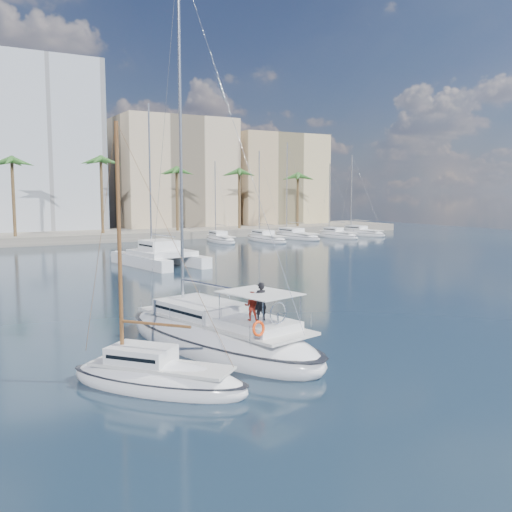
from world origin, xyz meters
TOP-DOWN VIEW (x-y plane):
  - ground at (0.00, 0.00)m, footprint 160.00×160.00m
  - quay at (0.00, 61.00)m, footprint 120.00×14.00m
  - building_beige at (22.00, 70.00)m, footprint 20.00×14.00m
  - building_tan_right at (42.00, 68.00)m, footprint 18.00×12.00m
  - palm_centre at (0.00, 57.00)m, footprint 3.60×3.60m
  - palm_right at (34.00, 57.00)m, footprint 3.60×3.60m
  - main_sloop at (-4.92, -3.05)m, footprint 6.95×13.48m
  - small_sloop at (-9.26, -6.77)m, footprint 6.40×7.00m
  - catamaran at (3.39, 26.93)m, footprint 6.88×11.46m
  - seagull at (0.45, 5.39)m, footprint 1.20×0.51m
  - moored_yacht_a at (20.00, 47.00)m, footprint 3.37×9.52m
  - moored_yacht_b at (26.50, 45.00)m, footprint 3.32×10.83m
  - moored_yacht_c at (33.00, 47.00)m, footprint 3.98×12.33m
  - moored_yacht_d at (39.50, 45.00)m, footprint 3.52×9.55m
  - moored_yacht_e at (46.00, 47.00)m, footprint 4.61×11.11m

SIDE VIEW (x-z plane):
  - ground at x=0.00m, z-range 0.00..0.00m
  - moored_yacht_a at x=20.00m, z-range -5.95..5.95m
  - moored_yacht_b at x=26.50m, z-range -6.86..6.86m
  - moored_yacht_c at x=33.00m, z-range -7.77..7.77m
  - moored_yacht_d at x=39.50m, z-range -5.95..5.95m
  - moored_yacht_e at x=46.00m, z-range -6.86..6.86m
  - small_sloop at x=-9.26m, z-range -4.80..5.60m
  - main_sloop at x=-4.92m, z-range -9.00..10.12m
  - quay at x=0.00m, z-range 0.00..1.20m
  - seagull at x=0.45m, z-range 0.63..0.85m
  - catamaran at x=3.39m, z-range -6.84..9.07m
  - building_tan_right at x=42.00m, z-range 0.00..18.00m
  - building_beige at x=22.00m, z-range 0.00..20.00m
  - palm_centre at x=0.00m, z-range 4.13..16.43m
  - palm_right at x=34.00m, z-range 4.13..16.43m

